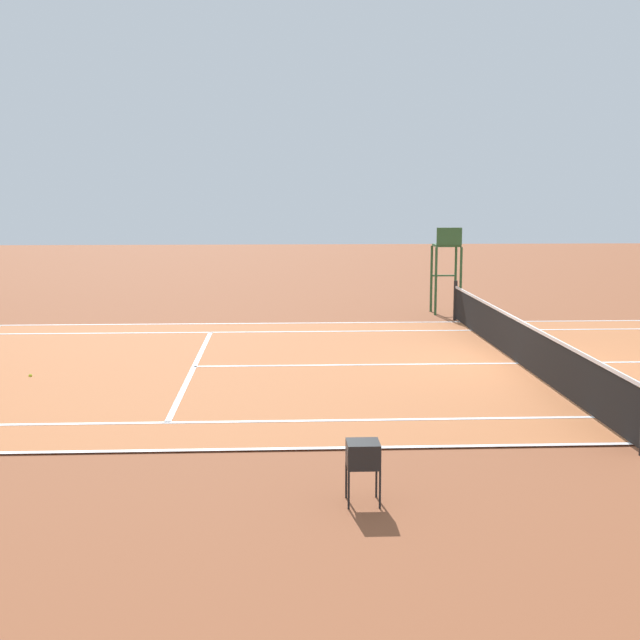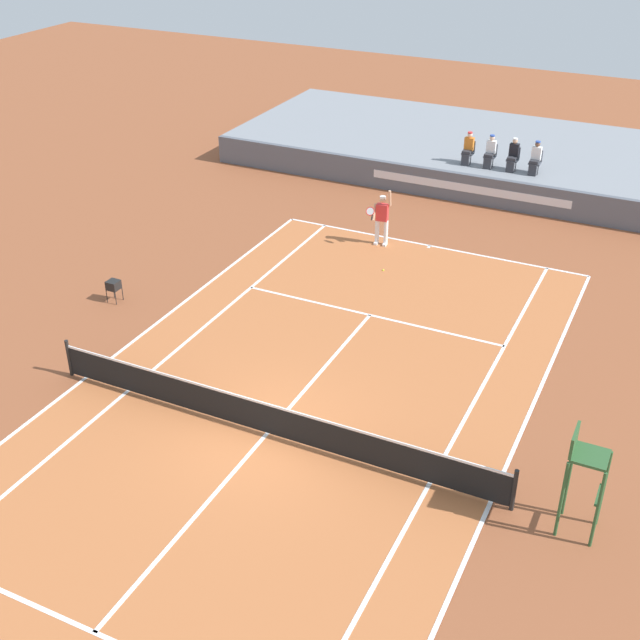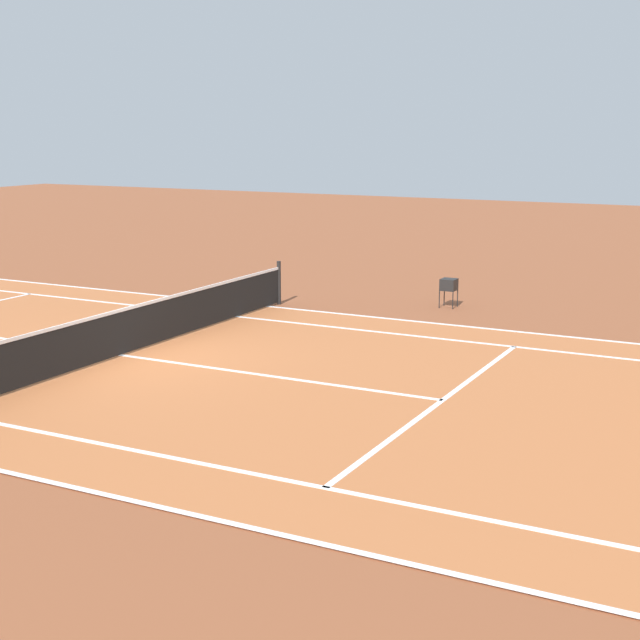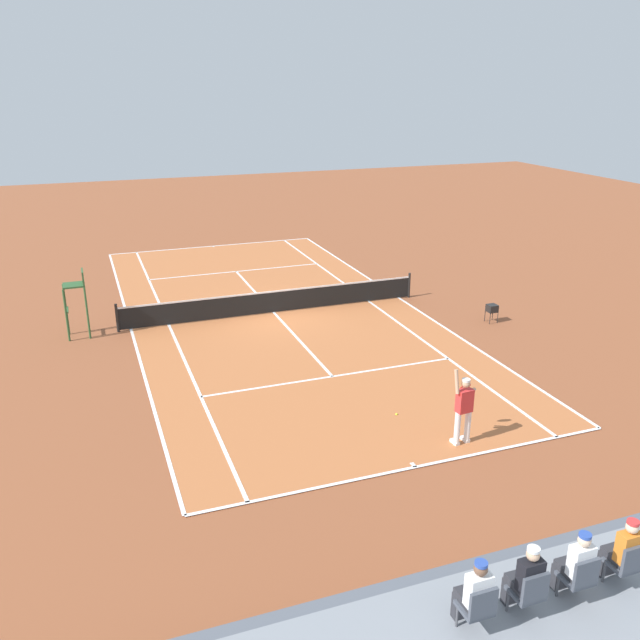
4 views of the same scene
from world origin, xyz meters
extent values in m
plane|color=brown|center=(0.00, 0.00, 0.00)|extent=(80.00, 80.00, 0.00)
cube|color=#B76638|center=(0.00, 0.00, 0.01)|extent=(10.98, 23.78, 0.02)
cube|color=white|center=(-5.49, 0.00, 0.02)|extent=(0.10, 23.78, 0.01)
cube|color=white|center=(-4.11, 0.00, 0.02)|extent=(0.10, 23.78, 0.01)
cube|color=white|center=(0.00, 6.40, 0.02)|extent=(8.22, 0.10, 0.01)
cube|color=white|center=(0.00, 0.00, 0.02)|extent=(0.10, 12.80, 0.01)
cylinder|color=black|center=(-5.94, 0.00, 0.54)|extent=(0.10, 0.10, 1.07)
cube|color=black|center=(0.00, 0.00, 0.48)|extent=(11.78, 0.02, 0.84)
cube|color=white|center=(0.00, 0.00, 0.90)|extent=(11.78, 0.03, 0.06)
cube|color=black|center=(-7.47, 3.82, 0.56)|extent=(0.36, 0.36, 0.28)
cylinder|color=black|center=(-7.64, 3.65, 0.21)|extent=(0.02, 0.02, 0.42)
cylinder|color=black|center=(-7.30, 3.65, 0.21)|extent=(0.02, 0.02, 0.42)
cylinder|color=black|center=(-7.64, 3.99, 0.21)|extent=(0.02, 0.02, 0.42)
cylinder|color=black|center=(-7.30, 3.99, 0.21)|extent=(0.02, 0.02, 0.42)
ellipsoid|color=#D1E533|center=(-7.47, 3.82, 0.64)|extent=(0.30, 0.30, 0.12)
camera|label=1|loc=(-16.41, 4.74, 3.40)|focal=47.65mm
camera|label=2|loc=(7.99, -13.66, 12.28)|focal=46.34mm
camera|label=3|loc=(13.50, 11.18, 4.29)|focal=52.20mm
camera|label=4|loc=(6.90, 24.10, 8.76)|focal=37.64mm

